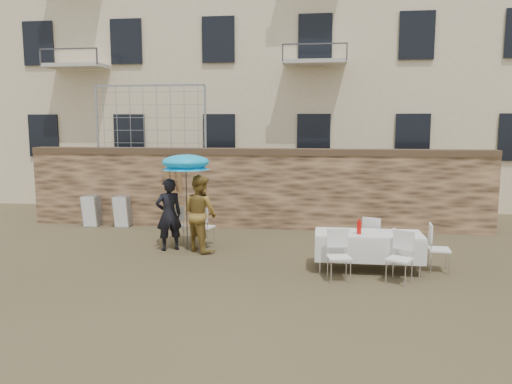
# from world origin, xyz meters

# --- Properties ---
(ground) EXTENTS (80.00, 80.00, 0.00)m
(ground) POSITION_xyz_m (0.00, 0.00, 0.00)
(ground) COLOR brown
(ground) RESTS_ON ground
(stone_wall) EXTENTS (13.00, 0.50, 2.20)m
(stone_wall) POSITION_xyz_m (0.00, 5.00, 1.10)
(stone_wall) COLOR brown
(stone_wall) RESTS_ON ground
(apartment_building) EXTENTS (20.00, 8.00, 15.00)m
(apartment_building) POSITION_xyz_m (0.00, 12.00, 7.50)
(apartment_building) COLOR beige
(apartment_building) RESTS_ON ground
(chain_link_fence) EXTENTS (3.20, 0.06, 1.80)m
(chain_link_fence) POSITION_xyz_m (-3.00, 5.00, 3.10)
(chain_link_fence) COLOR gray
(chain_link_fence) RESTS_ON stone_wall
(man_suit) EXTENTS (0.74, 0.67, 1.69)m
(man_suit) POSITION_xyz_m (-1.63, 2.16, 0.84)
(man_suit) COLOR black
(man_suit) RESTS_ON ground
(woman_dress) EXTENTS (1.09, 1.07, 1.77)m
(woman_dress) POSITION_xyz_m (-0.88, 2.16, 0.89)
(woman_dress) COLOR #B48837
(woman_dress) RESTS_ON ground
(umbrella) EXTENTS (1.14, 1.14, 2.11)m
(umbrella) POSITION_xyz_m (-1.23, 2.26, 1.99)
(umbrella) COLOR #3F3F44
(umbrella) RESTS_ON ground
(couple_chair_left) EXTENTS (0.60, 0.60, 0.96)m
(couple_chair_left) POSITION_xyz_m (-1.63, 2.71, 0.48)
(couple_chair_left) COLOR white
(couple_chair_left) RESTS_ON ground
(couple_chair_right) EXTENTS (0.58, 0.58, 0.96)m
(couple_chair_right) POSITION_xyz_m (-0.93, 2.71, 0.48)
(couple_chair_right) COLOR white
(couple_chair_right) RESTS_ON ground
(banquet_table) EXTENTS (2.10, 0.85, 0.78)m
(banquet_table) POSITION_xyz_m (2.81, 1.08, 0.73)
(banquet_table) COLOR silver
(banquet_table) RESTS_ON ground
(soda_bottle) EXTENTS (0.09, 0.09, 0.26)m
(soda_bottle) POSITION_xyz_m (2.61, 0.93, 0.91)
(soda_bottle) COLOR red
(soda_bottle) RESTS_ON banquet_table
(table_chair_front_left) EXTENTS (0.56, 0.56, 0.96)m
(table_chair_front_left) POSITION_xyz_m (2.21, 0.33, 0.48)
(table_chair_front_left) COLOR white
(table_chair_front_left) RESTS_ON ground
(table_chair_front_right) EXTENTS (0.65, 0.65, 0.96)m
(table_chair_front_right) POSITION_xyz_m (3.31, 0.33, 0.48)
(table_chair_front_right) COLOR white
(table_chair_front_right) RESTS_ON ground
(table_chair_back) EXTENTS (0.65, 0.65, 0.96)m
(table_chair_back) POSITION_xyz_m (3.01, 1.88, 0.48)
(table_chair_back) COLOR white
(table_chair_back) RESTS_ON ground
(table_chair_side) EXTENTS (0.52, 0.52, 0.96)m
(table_chair_side) POSITION_xyz_m (4.21, 1.18, 0.48)
(table_chair_side) COLOR white
(table_chair_side) RESTS_ON ground
(chair_stack_left) EXTENTS (0.46, 0.55, 0.92)m
(chair_stack_left) POSITION_xyz_m (-4.64, 4.68, 0.46)
(chair_stack_left) COLOR white
(chair_stack_left) RESTS_ON ground
(chair_stack_right) EXTENTS (0.46, 0.47, 0.92)m
(chair_stack_right) POSITION_xyz_m (-3.74, 4.68, 0.46)
(chair_stack_right) COLOR white
(chair_stack_right) RESTS_ON ground
(wood_planks) EXTENTS (0.70, 0.20, 2.00)m
(wood_planks) POSITION_xyz_m (-2.14, 4.75, 1.00)
(wood_planks) COLOR #A37749
(wood_planks) RESTS_ON ground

